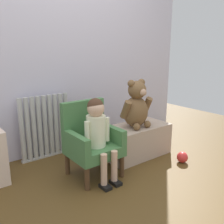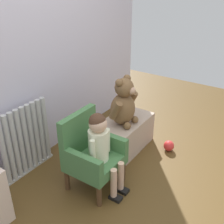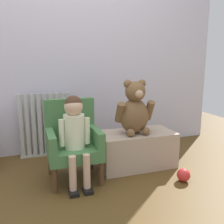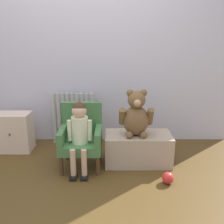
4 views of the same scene
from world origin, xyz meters
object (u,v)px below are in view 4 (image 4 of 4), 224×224
at_px(small_dresser, 15,132).
at_px(large_teddy_bear, 136,115).
at_px(child_armchair, 82,136).
at_px(low_bench, 138,148).
at_px(toy_ball, 168,178).
at_px(child_figure, 80,127).
at_px(radiator, 73,119).

distance_m(small_dresser, large_teddy_bear, 1.54).
distance_m(small_dresser, child_armchair, 0.96).
xyz_separation_m(low_bench, large_teddy_bear, (-0.03, -0.02, 0.39)).
xyz_separation_m(child_armchair, low_bench, (0.62, 0.05, -0.17)).
height_order(large_teddy_bear, toy_ball, large_teddy_bear).
relative_size(child_figure, toy_ball, 6.50).
relative_size(radiator, child_figure, 0.92).
distance_m(child_armchair, toy_ball, 0.99).
bearing_deg(toy_ball, child_armchair, 156.51).
bearing_deg(low_bench, toy_ball, -59.92).
bearing_deg(low_bench, child_figure, -165.13).
distance_m(child_armchair, large_teddy_bear, 0.63).
bearing_deg(toy_ball, radiator, 136.56).
bearing_deg(radiator, small_dresser, -161.11).
height_order(child_armchair, low_bench, child_armchair).
height_order(small_dresser, child_figure, child_figure).
bearing_deg(large_teddy_bear, toy_ball, -55.50).
relative_size(child_armchair, toy_ball, 6.02).
relative_size(radiator, toy_ball, 5.98).
height_order(small_dresser, low_bench, small_dresser).
bearing_deg(radiator, child_armchair, -73.79).
bearing_deg(child_armchair, low_bench, 4.84).
relative_size(small_dresser, toy_ball, 4.22).
xyz_separation_m(large_teddy_bear, toy_ball, (0.28, -0.41, -0.50)).
xyz_separation_m(low_bench, toy_ball, (0.25, -0.43, -0.11)).
height_order(radiator, low_bench, radiator).
height_order(child_figure, low_bench, child_figure).
bearing_deg(small_dresser, child_figure, -29.23).
distance_m(radiator, child_armchair, 0.64).
bearing_deg(small_dresser, radiator, 18.89).
relative_size(radiator, child_armchair, 0.99).
bearing_deg(low_bench, large_teddy_bear, -148.10).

